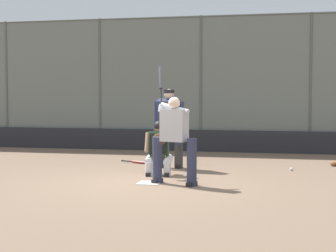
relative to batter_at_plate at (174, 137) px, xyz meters
The scene contains 11 objects.
ground_plane 1.03m from the batter_at_plate, ahead, with size 160.00×160.00×0.00m, color #7A604C.
home_plate_marker 1.03m from the batter_at_plate, ahead, with size 0.43×0.43×0.01m, color white.
backstop_fence 6.38m from the batter_at_plate, 85.47° to the right, with size 19.13×0.08×4.04m.
padding_wall 6.19m from the batter_at_plate, 85.40° to the right, with size 18.67×0.18×0.63m, color #28282D.
bleachers_beyond 9.40m from the batter_at_plate, 63.40° to the right, with size 13.34×1.95×1.16m.
batter_at_plate is the anchor object (origin of this frame).
catcher_behind_plate 1.30m from the batter_at_plate, 63.36° to the right, with size 0.63×0.74×1.14m.
umpire_home 2.36m from the batter_at_plate, 75.41° to the right, with size 0.74×0.48×1.83m.
spare_bat_near_backstop 3.39m from the batter_at_plate, 62.70° to the right, with size 0.83×0.42×0.07m.
fielding_glove_on_dirt 4.81m from the batter_at_plate, 132.88° to the right, with size 0.32×0.24×0.12m.
baseball_loose 3.37m from the batter_at_plate, 132.06° to the right, with size 0.07×0.07×0.07m, color white.
Camera 1 is at (-2.68, 10.38, 1.73)m, focal length 60.00 mm.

